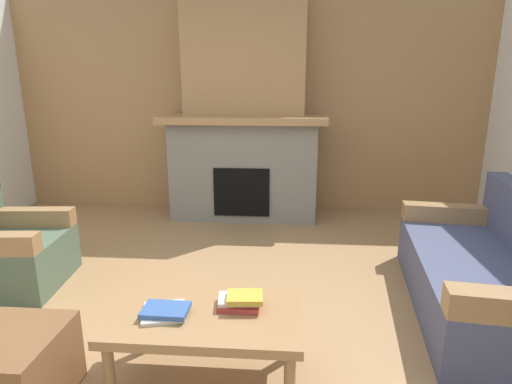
% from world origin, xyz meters
% --- Properties ---
extents(ground, '(9.00, 9.00, 0.00)m').
position_xyz_m(ground, '(0.00, 0.00, 0.00)').
color(ground, '#9E754C').
extents(wall_back_wood_panel, '(6.00, 0.12, 2.70)m').
position_xyz_m(wall_back_wood_panel, '(0.00, 3.00, 1.35)').
color(wall_back_wood_panel, '#A87A4C').
rests_on(wall_back_wood_panel, ground).
extents(fireplace, '(1.90, 0.82, 2.70)m').
position_xyz_m(fireplace, '(0.00, 2.62, 1.16)').
color(fireplace, gray).
rests_on(fireplace, ground).
extents(couch, '(1.05, 1.89, 0.85)m').
position_xyz_m(couch, '(1.95, 0.46, 0.29)').
color(couch, '#474C6B').
rests_on(couch, ground).
extents(armchair, '(0.83, 0.83, 0.85)m').
position_xyz_m(armchair, '(-1.71, 0.58, 0.29)').
color(armchair, '#4C604C').
rests_on(armchair, ground).
extents(coffee_table, '(1.00, 0.60, 0.43)m').
position_xyz_m(coffee_table, '(0.11, -0.44, 0.38)').
color(coffee_table, '#997047').
rests_on(coffee_table, ground).
extents(ottoman, '(0.52, 0.52, 0.40)m').
position_xyz_m(ottoman, '(-0.85, -0.68, 0.20)').
color(ottoman, brown).
rests_on(ottoman, ground).
extents(book_stack_near_edge, '(0.26, 0.26, 0.05)m').
position_xyz_m(book_stack_near_edge, '(-0.09, -0.48, 0.45)').
color(book_stack_near_edge, beige).
rests_on(book_stack_near_edge, coffee_table).
extents(book_stack_center, '(0.25, 0.21, 0.08)m').
position_xyz_m(book_stack_center, '(0.29, -0.37, 0.47)').
color(book_stack_center, '#B23833').
rests_on(book_stack_center, coffee_table).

